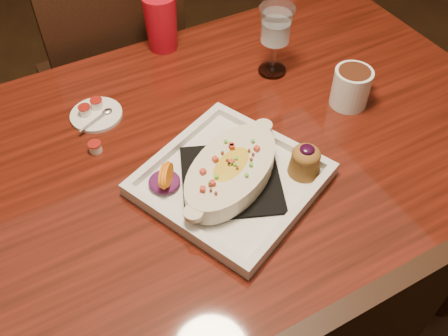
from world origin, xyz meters
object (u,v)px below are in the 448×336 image
table (203,179)px  coffee_mug (352,86)px  goblet (276,29)px  red_tumbler (161,22)px  plate (235,174)px  saucer (95,114)px  chair_far (117,81)px

table → coffee_mug: size_ratio=12.01×
goblet → red_tumbler: bearing=130.3°
table → coffee_mug: (0.39, -0.03, 0.15)m
plate → saucer: bearing=95.2°
coffee_mug → table: bearing=161.9°
chair_far → coffee_mug: size_ratio=7.44×
goblet → saucer: (-0.46, 0.05, -0.12)m
table → goblet: bearing=29.4°
coffee_mug → red_tumbler: bearing=110.8°
red_tumbler → chair_far: bearing=111.3°
coffee_mug → goblet: goblet is taller
chair_far → goblet: 0.66m
chair_far → saucer: chair_far is taller
plate → table: bearing=75.0°
coffee_mug → chair_far: bearing=106.5°
plate → goblet: bearing=22.8°
chair_far → goblet: (0.29, -0.47, 0.37)m
table → coffee_mug: bearing=-4.3°
saucer → red_tumbler: 0.32m
table → plate: plate is taller
plate → red_tumbler: bearing=58.7°
goblet → saucer: bearing=173.2°
saucer → red_tumbler: bearing=35.3°
plate → red_tumbler: red_tumbler is taller
table → chair_far: (-0.00, 0.63, -0.15)m
goblet → red_tumbler: goblet is taller
chair_far → coffee_mug: 0.82m
saucer → coffee_mug: bearing=-24.1°
plate → coffee_mug: 0.38m
chair_far → saucer: bearing=67.9°
plate → goblet: 0.40m
chair_far → table: bearing=90.0°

